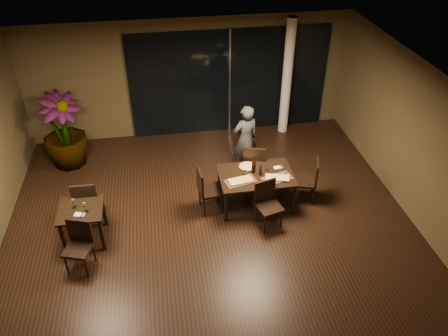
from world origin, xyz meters
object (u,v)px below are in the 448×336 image
(chair_main_near, at_px, (267,201))
(chair_main_left, at_px, (206,188))
(bottle_a, at_px, (253,166))
(chair_side_far, at_px, (87,200))
(side_table, at_px, (82,214))
(chair_main_right, at_px, (310,178))
(chair_main_far, at_px, (254,163))
(diner, at_px, (245,139))
(bottle_c, at_px, (254,165))
(potted_plant, at_px, (64,131))
(bottle_b, at_px, (261,169))
(main_table, at_px, (256,178))
(chair_side_near, at_px, (79,242))

(chair_main_near, xyz_separation_m, chair_main_left, (-1.11, 0.58, 0.03))
(bottle_a, bearing_deg, chair_side_far, -177.89)
(side_table, bearing_deg, chair_main_right, 5.79)
(chair_main_far, bearing_deg, diner, -64.49)
(diner, distance_m, bottle_c, 1.13)
(chair_main_far, bearing_deg, chair_main_left, 48.59)
(diner, xyz_separation_m, potted_plant, (-4.04, 0.91, 0.06))
(chair_main_near, relative_size, bottle_c, 3.10)
(chair_side_far, relative_size, bottle_b, 3.86)
(chair_main_right, bearing_deg, bottle_b, -72.93)
(chair_main_far, height_order, chair_main_near, chair_main_far)
(chair_main_far, height_order, bottle_a, bottle_a)
(chair_main_near, height_order, bottle_b, bottle_b)
(chair_main_far, relative_size, bottle_c, 3.37)
(main_table, relative_size, bottle_a, 4.95)
(chair_main_near, bearing_deg, chair_main_left, 137.30)
(chair_main_far, distance_m, diner, 0.67)
(chair_side_near, bearing_deg, main_table, 36.51)
(chair_main_near, relative_size, chair_main_left, 0.95)
(chair_main_far, relative_size, chair_main_right, 1.08)
(bottle_b, bearing_deg, diner, 92.33)
(potted_plant, height_order, bottle_a, potted_plant)
(main_table, distance_m, bottle_b, 0.22)
(side_table, xyz_separation_m, chair_main_right, (4.54, 0.46, -0.08))
(chair_main_far, relative_size, potted_plant, 0.59)
(chair_main_far, distance_m, chair_side_far, 3.53)
(main_table, height_order, potted_plant, potted_plant)
(chair_main_left, xyz_separation_m, bottle_a, (0.98, 0.12, 0.34))
(chair_main_near, xyz_separation_m, bottle_b, (-0.01, 0.59, 0.34))
(chair_main_right, distance_m, chair_side_near, 4.67)
(bottle_a, bearing_deg, bottle_c, 55.96)
(potted_plant, bearing_deg, main_table, -28.31)
(chair_side_far, bearing_deg, bottle_b, -178.28)
(chair_main_far, xyz_separation_m, bottle_b, (-0.03, -0.64, 0.30))
(chair_main_left, distance_m, bottle_c, 1.07)
(potted_plant, bearing_deg, chair_main_near, -34.04)
(bottle_c, bearing_deg, chair_main_near, -81.19)
(chair_main_near, xyz_separation_m, diner, (-0.06, 1.86, 0.29))
(main_table, height_order, bottle_a, bottle_a)
(main_table, distance_m, bottle_c, 0.26)
(main_table, distance_m, chair_side_near, 3.59)
(chair_side_far, relative_size, bottle_a, 3.35)
(chair_main_near, relative_size, chair_side_near, 1.02)
(bottle_c, bearing_deg, side_table, -169.62)
(chair_side_far, distance_m, potted_plant, 2.32)
(chair_main_right, xyz_separation_m, chair_side_far, (-4.49, -0.00, 0.02))
(potted_plant, bearing_deg, bottle_a, -27.69)
(main_table, distance_m, chair_main_right, 1.14)
(diner, bearing_deg, chair_main_left, 35.46)
(side_table, relative_size, bottle_c, 2.57)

